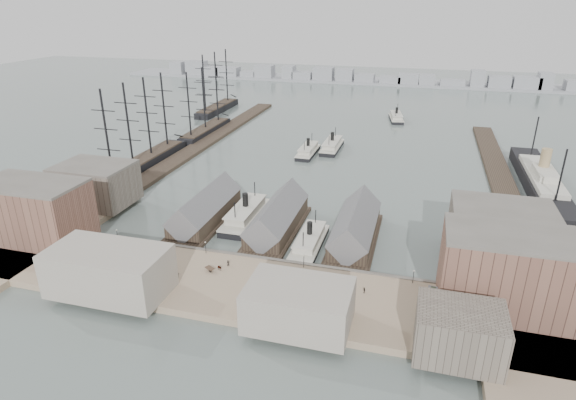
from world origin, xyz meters
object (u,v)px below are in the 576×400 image
(tram, at_px, (431,303))
(horse_cart_left, at_px, (146,250))
(horse_cart_right, at_px, (290,301))
(ocean_steamer, at_px, (541,181))
(ferry_docked_west, at_px, (246,214))
(horse_cart_center, at_px, (216,268))

(tram, distance_m, horse_cart_left, 82.03)
(horse_cart_left, relative_size, horse_cart_right, 1.04)
(ocean_steamer, height_order, tram, ocean_steamer)
(ferry_docked_west, relative_size, horse_cart_left, 6.34)
(ferry_docked_west, relative_size, horse_cart_center, 6.40)
(tram, xyz_separation_m, horse_cart_center, (-57.67, 2.54, -1.04))
(horse_cart_right, bearing_deg, ocean_steamer, -31.77)
(ferry_docked_west, relative_size, ocean_steamer, 0.35)
(ferry_docked_west, height_order, horse_cart_center, ferry_docked_west)
(tram, xyz_separation_m, horse_cart_right, (-33.43, -7.34, -1.04))
(ocean_steamer, relative_size, horse_cart_center, 18.05)
(horse_cart_left, bearing_deg, ferry_docked_west, -14.87)
(horse_cart_center, bearing_deg, ocean_steamer, -17.50)
(horse_cart_right, bearing_deg, horse_cart_left, 77.69)
(horse_cart_left, height_order, horse_cart_right, horse_cart_left)
(ferry_docked_west, distance_m, tram, 73.99)
(ocean_steamer, relative_size, horse_cart_right, 18.58)
(ocean_steamer, height_order, horse_cart_left, ocean_steamer)
(ocean_steamer, relative_size, tram, 8.38)
(ferry_docked_west, bearing_deg, horse_cart_center, -82.55)
(tram, height_order, horse_cart_center, tram)
(ocean_steamer, distance_m, horse_cart_right, 131.48)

